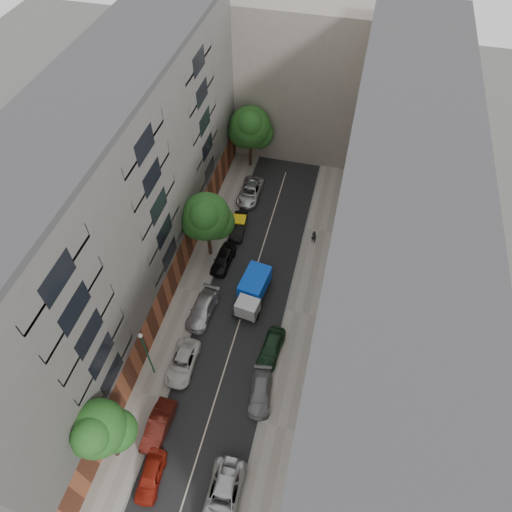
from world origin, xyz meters
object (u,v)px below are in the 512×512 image
(car_left_2, at_px, (182,363))
(car_left_5, at_px, (238,226))
(pedestrian, at_px, (314,236))
(tree_mid, at_px, (207,219))
(tarp_truck, at_px, (253,291))
(tree_near, at_px, (99,431))
(car_right_0, at_px, (223,496))
(car_left_6, at_px, (250,192))
(car_left_4, at_px, (223,259))
(car_right_2, at_px, (271,348))
(lamp_post, at_px, (146,350))
(car_left_1, at_px, (158,426))
(car_right_1, at_px, (261,393))
(tree_far, at_px, (251,129))
(car_left_0, at_px, (151,476))
(car_left_3, at_px, (203,309))

(car_left_2, relative_size, car_left_5, 1.13)
(pedestrian, bearing_deg, tree_mid, 38.58)
(tarp_truck, relative_size, tree_near, 0.71)
(tarp_truck, distance_m, car_right_0, 17.68)
(car_left_6, height_order, tree_near, tree_near)
(car_left_4, xyz_separation_m, car_right_2, (6.99, -8.72, 0.01))
(car_left_5, distance_m, lamp_post, 18.52)
(car_left_1, relative_size, car_right_1, 1.00)
(car_right_1, xyz_separation_m, tree_near, (-9.54, -7.30, 5.00))
(car_left_1, distance_m, tree_far, 33.65)
(car_left_6, bearing_deg, tree_near, -94.43)
(car_left_2, relative_size, tree_near, 0.59)
(tree_near, bearing_deg, car_left_6, 85.00)
(tree_near, bearing_deg, car_left_1, 49.10)
(car_left_6, bearing_deg, tree_mid, -99.77)
(car_left_0, xyz_separation_m, car_left_3, (-0.80, 14.80, 0.04))
(car_right_1, bearing_deg, tarp_truck, 99.95)
(car_left_3, xyz_separation_m, car_left_6, (0.35, 16.80, -0.00))
(car_left_0, relative_size, car_left_2, 0.84)
(car_right_0, distance_m, lamp_post, 12.23)
(tarp_truck, relative_size, car_left_6, 1.11)
(pedestrian, bearing_deg, car_right_0, 100.43)
(tree_near, bearing_deg, car_left_3, 80.45)
(tree_mid, bearing_deg, car_left_5, 65.47)
(car_right_1, bearing_deg, tree_near, -150.45)
(car_left_3, distance_m, lamp_post, 7.92)
(car_left_6, height_order, lamp_post, lamp_post)
(car_right_2, distance_m, pedestrian, 13.91)
(car_left_5, distance_m, car_left_6, 5.60)
(pedestrian, bearing_deg, car_left_4, 46.31)
(car_left_3, distance_m, tree_near, 14.93)
(lamp_post, bearing_deg, car_left_1, -63.45)
(car_left_0, xyz_separation_m, car_right_2, (6.36, 12.40, 0.06))
(tree_near, bearing_deg, pedestrian, 66.42)
(car_left_2, bearing_deg, car_left_3, 88.92)
(car_left_2, relative_size, car_right_2, 1.10)
(car_left_2, xyz_separation_m, car_right_2, (7.16, 3.20, 0.07))
(lamp_post, bearing_deg, car_left_6, 83.83)
(tarp_truck, relative_size, car_left_1, 1.29)
(car_left_5, relative_size, car_right_2, 0.97)
(car_left_1, relative_size, pedestrian, 2.75)
(car_left_6, bearing_deg, car_left_5, -88.37)
(car_right_0, bearing_deg, car_left_5, 100.90)
(car_right_1, xyz_separation_m, tree_mid, (-8.62, 13.69, 4.86))
(car_left_2, xyz_separation_m, car_right_1, (7.20, -1.00, -0.02))
(car_right_0, bearing_deg, tree_near, 172.12)
(car_right_0, bearing_deg, pedestrian, 82.97)
(car_left_4, distance_m, car_left_6, 10.48)
(tree_mid, bearing_deg, car_left_0, -84.20)
(tree_near, height_order, tree_far, tree_far)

